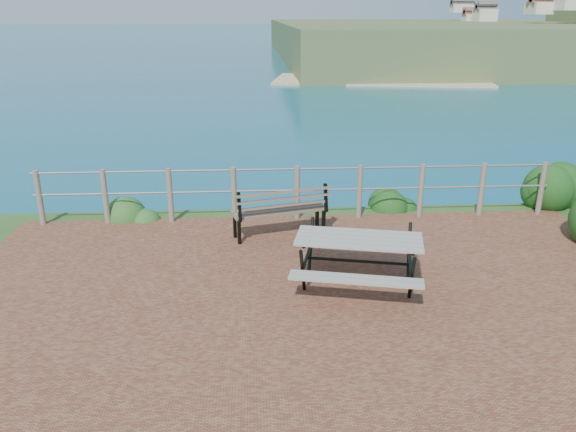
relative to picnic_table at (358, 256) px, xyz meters
name	(u,v)px	position (x,y,z in m)	size (l,w,h in m)	color
ground	(317,309)	(-0.62, -0.60, -0.46)	(10.00, 7.00, 0.12)	brown
ocean	(253,23)	(-0.62, 199.40, -0.46)	(1200.00, 1200.00, 0.00)	#157181
safety_railing	(297,190)	(-0.62, 2.75, 0.11)	(9.40, 0.10, 1.00)	#6B5B4C
picnic_table	(358,256)	(0.00, 0.00, 0.00)	(1.82, 1.45, 0.72)	gray
park_bench	(279,203)	(-0.99, 1.95, 0.14)	(1.67, 0.81, 0.91)	brown
shrub_right_edge	(550,208)	(4.41, 3.11, -0.46)	(1.01, 1.01, 1.45)	#194916
shrub_lip_west	(135,217)	(-3.66, 3.09, -0.46)	(0.84, 0.84, 0.61)	#245A22
shrub_lip_east	(395,206)	(1.40, 3.41, -0.46)	(0.78, 0.78, 0.53)	#194916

